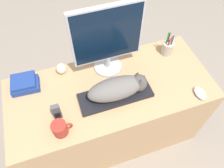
{
  "coord_description": "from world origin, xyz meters",
  "views": [
    {
      "loc": [
        -0.26,
        -0.48,
        1.9
      ],
      "look_at": [
        0.0,
        0.29,
        0.76
      ],
      "focal_mm": 35.0,
      "sensor_mm": 36.0,
      "label": 1
    }
  ],
  "objects_px": {
    "keyboard": "(116,95)",
    "monitor": "(107,38)",
    "computer_mouse": "(200,93)",
    "book_stack": "(25,84)",
    "pen_cup": "(168,48)",
    "coffee_mug": "(60,128)",
    "phone": "(57,112)",
    "cat": "(120,87)",
    "baseball": "(61,69)"
  },
  "relations": [
    {
      "from": "cat",
      "to": "pen_cup",
      "type": "bearing_deg",
      "value": 27.73
    },
    {
      "from": "computer_mouse",
      "to": "phone",
      "type": "relative_size",
      "value": 0.84
    },
    {
      "from": "cat",
      "to": "computer_mouse",
      "type": "distance_m",
      "value": 0.53
    },
    {
      "from": "monitor",
      "to": "coffee_mug",
      "type": "distance_m",
      "value": 0.6
    },
    {
      "from": "computer_mouse",
      "to": "baseball",
      "type": "bearing_deg",
      "value": 149.66
    },
    {
      "from": "monitor",
      "to": "keyboard",
      "type": "bearing_deg",
      "value": -96.82
    },
    {
      "from": "computer_mouse",
      "to": "book_stack",
      "type": "xyz_separation_m",
      "value": [
        -1.07,
        0.42,
        0.02
      ]
    },
    {
      "from": "keyboard",
      "to": "pen_cup",
      "type": "relative_size",
      "value": 2.36
    },
    {
      "from": "monitor",
      "to": "book_stack",
      "type": "bearing_deg",
      "value": 178.77
    },
    {
      "from": "monitor",
      "to": "baseball",
      "type": "distance_m",
      "value": 0.4
    },
    {
      "from": "keyboard",
      "to": "baseball",
      "type": "distance_m",
      "value": 0.43
    },
    {
      "from": "monitor",
      "to": "computer_mouse",
      "type": "height_order",
      "value": "monitor"
    },
    {
      "from": "cat",
      "to": "baseball",
      "type": "distance_m",
      "value": 0.45
    },
    {
      "from": "monitor",
      "to": "book_stack",
      "type": "height_order",
      "value": "monitor"
    },
    {
      "from": "monitor",
      "to": "coffee_mug",
      "type": "height_order",
      "value": "monitor"
    },
    {
      "from": "phone",
      "to": "cat",
      "type": "bearing_deg",
      "value": 4.31
    },
    {
      "from": "cat",
      "to": "monitor",
      "type": "bearing_deg",
      "value": 89.38
    },
    {
      "from": "pen_cup",
      "to": "phone",
      "type": "distance_m",
      "value": 0.91
    },
    {
      "from": "monitor",
      "to": "computer_mouse",
      "type": "distance_m",
      "value": 0.69
    },
    {
      "from": "phone",
      "to": "book_stack",
      "type": "relative_size",
      "value": 0.68
    },
    {
      "from": "phone",
      "to": "book_stack",
      "type": "xyz_separation_m",
      "value": [
        -0.17,
        0.29,
        -0.03
      ]
    },
    {
      "from": "coffee_mug",
      "to": "baseball",
      "type": "height_order",
      "value": "coffee_mug"
    },
    {
      "from": "pen_cup",
      "to": "phone",
      "type": "xyz_separation_m",
      "value": [
        -0.87,
        -0.27,
        0.01
      ]
    },
    {
      "from": "book_stack",
      "to": "coffee_mug",
      "type": "bearing_deg",
      "value": -67.33
    },
    {
      "from": "cat",
      "to": "phone",
      "type": "xyz_separation_m",
      "value": [
        -0.4,
        -0.03,
        -0.02
      ]
    },
    {
      "from": "monitor",
      "to": "baseball",
      "type": "height_order",
      "value": "monitor"
    },
    {
      "from": "cat",
      "to": "monitor",
      "type": "distance_m",
      "value": 0.31
    },
    {
      "from": "cat",
      "to": "book_stack",
      "type": "xyz_separation_m",
      "value": [
        -0.57,
        0.26,
        -0.05
      ]
    },
    {
      "from": "pen_cup",
      "to": "baseball",
      "type": "bearing_deg",
      "value": 174.86
    },
    {
      "from": "baseball",
      "to": "computer_mouse",
      "type": "bearing_deg",
      "value": -30.34
    },
    {
      "from": "computer_mouse",
      "to": "baseball",
      "type": "relative_size",
      "value": 1.45
    },
    {
      "from": "computer_mouse",
      "to": "pen_cup",
      "type": "height_order",
      "value": "pen_cup"
    },
    {
      "from": "keyboard",
      "to": "pen_cup",
      "type": "bearing_deg",
      "value": 26.41
    },
    {
      "from": "cat",
      "to": "pen_cup",
      "type": "xyz_separation_m",
      "value": [
        0.46,
        0.24,
        -0.03
      ]
    },
    {
      "from": "keyboard",
      "to": "baseball",
      "type": "bearing_deg",
      "value": 132.69
    },
    {
      "from": "coffee_mug",
      "to": "phone",
      "type": "distance_m",
      "value": 0.1
    },
    {
      "from": "monitor",
      "to": "pen_cup",
      "type": "distance_m",
      "value": 0.51
    },
    {
      "from": "pen_cup",
      "to": "computer_mouse",
      "type": "bearing_deg",
      "value": -85.07
    },
    {
      "from": "pen_cup",
      "to": "keyboard",
      "type": "bearing_deg",
      "value": -153.59
    },
    {
      "from": "keyboard",
      "to": "cat",
      "type": "xyz_separation_m",
      "value": [
        0.03,
        0.0,
        0.08
      ]
    },
    {
      "from": "keyboard",
      "to": "baseball",
      "type": "height_order",
      "value": "baseball"
    },
    {
      "from": "coffee_mug",
      "to": "phone",
      "type": "xyz_separation_m",
      "value": [
        0.0,
        0.1,
        0.02
      ]
    },
    {
      "from": "phone",
      "to": "pen_cup",
      "type": "bearing_deg",
      "value": 17.51
    },
    {
      "from": "keyboard",
      "to": "computer_mouse",
      "type": "height_order",
      "value": "computer_mouse"
    },
    {
      "from": "baseball",
      "to": "pen_cup",
      "type": "bearing_deg",
      "value": -5.14
    },
    {
      "from": "keyboard",
      "to": "book_stack",
      "type": "height_order",
      "value": "book_stack"
    },
    {
      "from": "book_stack",
      "to": "pen_cup",
      "type": "bearing_deg",
      "value": -1.04
    },
    {
      "from": "keyboard",
      "to": "monitor",
      "type": "xyz_separation_m",
      "value": [
        0.03,
        0.25,
        0.27
      ]
    },
    {
      "from": "computer_mouse",
      "to": "cat",
      "type": "bearing_deg",
      "value": 161.86
    },
    {
      "from": "phone",
      "to": "book_stack",
      "type": "height_order",
      "value": "phone"
    }
  ]
}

